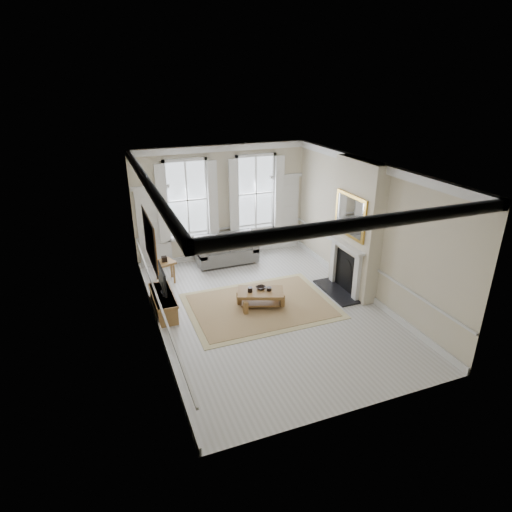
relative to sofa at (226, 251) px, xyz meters
name	(u,v)px	position (x,y,z in m)	size (l,w,h in m)	color
floor	(268,310)	(0.07, -3.11, -0.35)	(7.20, 7.20, 0.00)	#B7B5AD
ceiling	(270,168)	(0.07, -3.11, 3.05)	(7.20, 7.20, 0.00)	white
back_wall	(222,203)	(0.07, 0.49, 1.35)	(5.20, 5.20, 0.00)	beige
left_wall	(151,261)	(-2.53, -3.11, 1.35)	(7.20, 7.20, 0.00)	beige
right_wall	(367,230)	(2.67, -3.11, 1.35)	(7.20, 7.20, 0.00)	beige
window_left	(187,200)	(-0.98, 0.44, 1.55)	(1.26, 0.20, 2.20)	#B2BCC6
window_right	(256,193)	(1.12, 0.44, 1.55)	(1.26, 0.20, 2.20)	#B2BCC6
door_left	(154,229)	(-1.98, 0.45, 0.80)	(0.90, 0.08, 2.30)	silver
door_right	(285,213)	(2.12, 0.45, 0.80)	(0.90, 0.08, 2.30)	silver
painting	(150,240)	(-2.49, -2.81, 1.70)	(0.05, 1.66, 1.06)	#C37A21
chimney_breast	(356,228)	(2.50, -2.91, 1.35)	(0.35, 1.70, 3.38)	beige
hearth	(336,291)	(2.07, -2.91, -0.33)	(0.55, 1.50, 0.05)	black
fireplace	(345,265)	(2.27, -2.91, 0.38)	(0.21, 1.45, 1.33)	silver
mirror	(350,216)	(2.28, -2.91, 1.70)	(0.06, 1.26, 1.06)	gold
sofa	(226,251)	(0.00, 0.00, 0.00)	(1.77, 0.86, 0.84)	#5B5B58
side_table	(165,265)	(-1.92, -0.66, 0.12)	(0.61, 0.61, 0.59)	brown
rug	(260,305)	(-0.02, -2.87, -0.34)	(3.50, 2.60, 0.02)	tan
coffee_table	(261,294)	(-0.02, -2.87, -0.02)	(1.25, 0.99, 0.41)	brown
ceramic_pot_a	(250,290)	(-0.27, -2.82, 0.11)	(0.12, 0.12, 0.12)	black
ceramic_pot_b	(269,289)	(0.18, -2.92, 0.10)	(0.12, 0.12, 0.09)	black
bowl	(261,288)	(0.03, -2.77, 0.09)	(0.24, 0.24, 0.06)	black
tv_stand	(164,303)	(-2.27, -2.33, -0.11)	(0.44, 1.35, 0.48)	brown
tv	(162,279)	(-2.24, -2.33, 0.52)	(0.08, 0.90, 0.68)	black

